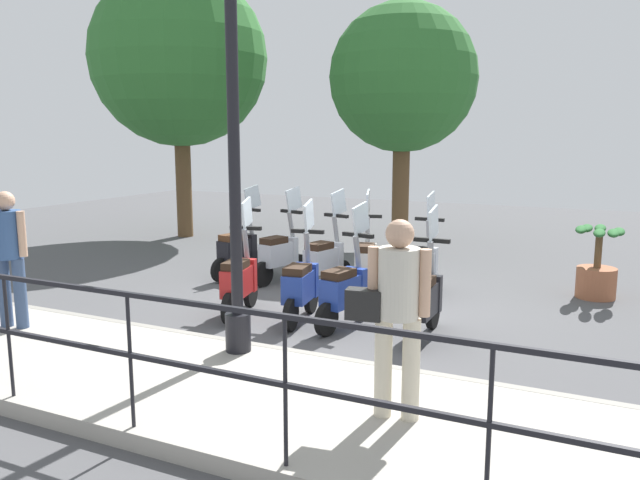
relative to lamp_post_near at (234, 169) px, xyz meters
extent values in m
plane|color=#4C4C4F|center=(2.40, -0.21, -2.03)|extent=(28.00, 28.00, 0.00)
cube|color=#A39E93|center=(-0.80, -0.21, -1.96)|extent=(2.20, 20.00, 0.15)
cube|color=gray|center=(0.25, -0.21, -1.96)|extent=(0.10, 20.00, 0.15)
cube|color=black|center=(-1.80, -0.21, -0.83)|extent=(0.04, 16.00, 0.04)
cube|color=black|center=(-1.80, -0.21, -1.31)|extent=(0.04, 16.00, 0.04)
cylinder|color=black|center=(-1.80, -2.87, -1.36)|extent=(0.03, 0.03, 1.05)
cylinder|color=black|center=(-1.80, -1.54, -1.36)|extent=(0.03, 0.03, 1.05)
cylinder|color=black|center=(-1.80, -0.21, -1.36)|extent=(0.03, 0.03, 1.05)
cylinder|color=black|center=(-1.80, 1.13, -1.36)|extent=(0.03, 0.03, 1.05)
cylinder|color=black|center=(0.00, 0.00, -1.68)|extent=(0.26, 0.26, 0.40)
cylinder|color=black|center=(0.00, 0.00, 0.18)|extent=(0.12, 0.12, 4.13)
cylinder|color=beige|center=(-0.76, -2.09, -1.47)|extent=(0.14, 0.14, 0.82)
cylinder|color=beige|center=(-0.79, -1.87, -1.47)|extent=(0.14, 0.14, 0.82)
cylinder|color=beige|center=(-0.77, -1.98, -0.79)|extent=(0.36, 0.36, 0.55)
sphere|color=tan|center=(-0.77, -1.98, -0.40)|extent=(0.22, 0.22, 0.22)
cylinder|color=tan|center=(-0.75, -2.18, -0.77)|extent=(0.09, 0.09, 0.52)
cylinder|color=tan|center=(-0.80, -1.78, -0.77)|extent=(0.09, 0.09, 0.52)
cube|color=black|center=(-0.86, -1.73, -0.96)|extent=(0.18, 0.30, 0.24)
cylinder|color=#384C70|center=(-0.45, 2.92, -1.47)|extent=(0.14, 0.14, 0.82)
cylinder|color=#384C70|center=(-0.41, 2.70, -1.47)|extent=(0.14, 0.14, 0.82)
cylinder|color=#335184|center=(-0.43, 2.81, -0.79)|extent=(0.37, 0.37, 0.55)
sphere|color=tan|center=(-0.43, 2.81, -0.40)|extent=(0.22, 0.22, 0.22)
cylinder|color=tan|center=(-0.40, 2.61, -0.77)|extent=(0.09, 0.09, 0.52)
cylinder|color=brown|center=(6.53, 5.68, -0.74)|extent=(0.36, 0.36, 2.59)
sphere|color=#2D6B2D|center=(6.53, 5.68, 2.04)|extent=(3.97, 3.97, 3.97)
cylinder|color=brown|center=(7.45, 0.70, -0.84)|extent=(0.36, 0.36, 2.38)
sphere|color=#2D6B2D|center=(7.45, 0.70, 1.50)|extent=(3.07, 3.07, 3.07)
cylinder|color=#9E5B3D|center=(4.55, -3.27, -1.81)|extent=(0.56, 0.56, 0.45)
cylinder|color=brown|center=(4.55, -3.27, -1.33)|extent=(0.10, 0.10, 0.50)
ellipsoid|color=#235B28|center=(4.80, -3.27, -1.03)|extent=(0.56, 0.16, 0.10)
ellipsoid|color=#235B28|center=(4.30, -3.27, -1.03)|extent=(0.56, 0.16, 0.10)
ellipsoid|color=#235B28|center=(4.55, -3.02, -1.03)|extent=(0.56, 0.16, 0.10)
ellipsoid|color=#235B28|center=(4.55, -3.52, -1.03)|extent=(0.56, 0.16, 0.10)
ellipsoid|color=#235B28|center=(4.73, -3.09, -1.03)|extent=(0.56, 0.16, 0.10)
ellipsoid|color=#235B28|center=(4.37, -3.45, -1.03)|extent=(0.56, 0.16, 0.10)
cylinder|color=black|center=(2.08, -1.50, -1.83)|extent=(0.40, 0.08, 0.40)
cylinder|color=black|center=(1.25, -1.50, -1.83)|extent=(0.40, 0.08, 0.40)
cube|color=black|center=(1.58, -1.50, -1.55)|extent=(0.60, 0.28, 0.36)
cube|color=black|center=(1.87, -1.50, -1.53)|extent=(0.12, 0.30, 0.44)
cube|color=black|center=(1.51, -1.50, -1.32)|extent=(0.40, 0.26, 0.10)
cylinder|color=gray|center=(1.93, -1.50, -1.18)|extent=(0.18, 0.07, 0.55)
cube|color=black|center=(1.93, -1.50, -0.90)|extent=(0.06, 0.44, 0.05)
cube|color=silver|center=(1.99, -1.50, -0.70)|extent=(0.39, 0.03, 0.42)
cylinder|color=black|center=(2.06, -0.59, -1.83)|extent=(0.41, 0.15, 0.40)
cylinder|color=black|center=(1.24, -0.43, -1.83)|extent=(0.41, 0.15, 0.40)
cube|color=navy|center=(1.57, -0.50, -1.55)|extent=(0.64, 0.39, 0.36)
cube|color=navy|center=(1.85, -0.55, -1.53)|extent=(0.17, 0.32, 0.44)
cube|color=black|center=(1.50, -0.48, -1.32)|extent=(0.44, 0.33, 0.10)
cylinder|color=gray|center=(1.91, -0.56, -1.18)|extent=(0.19, 0.10, 0.55)
cube|color=black|center=(1.91, -0.56, -0.90)|extent=(0.14, 0.44, 0.05)
cube|color=silver|center=(1.97, -0.57, -0.70)|extent=(0.39, 0.10, 0.42)
cylinder|color=black|center=(2.06, 0.17, -1.83)|extent=(0.41, 0.14, 0.40)
cylinder|color=black|center=(1.24, 0.04, -1.83)|extent=(0.41, 0.14, 0.40)
cube|color=navy|center=(1.56, 0.09, -1.55)|extent=(0.64, 0.37, 0.36)
cube|color=navy|center=(1.85, 0.14, -1.53)|extent=(0.16, 0.31, 0.44)
cube|color=black|center=(1.49, 0.08, -1.32)|extent=(0.43, 0.32, 0.10)
cylinder|color=gray|center=(1.91, 0.14, -1.18)|extent=(0.19, 0.10, 0.55)
cube|color=black|center=(1.91, 0.14, -0.90)|extent=(0.13, 0.44, 0.05)
cube|color=silver|center=(1.97, 0.15, -0.70)|extent=(0.39, 0.09, 0.42)
cylinder|color=black|center=(1.96, 1.06, -1.83)|extent=(0.41, 0.17, 0.40)
cylinder|color=black|center=(1.15, 0.88, -1.83)|extent=(0.41, 0.17, 0.40)
cube|color=#B21E1E|center=(1.47, 0.95, -1.55)|extent=(0.65, 0.41, 0.36)
cube|color=#B21E1E|center=(1.76, 1.02, -1.53)|extent=(0.18, 0.32, 0.44)
cube|color=black|center=(1.41, 0.94, -1.32)|extent=(0.45, 0.34, 0.10)
cylinder|color=gray|center=(1.82, 1.03, -1.18)|extent=(0.19, 0.11, 0.55)
cube|color=black|center=(1.82, 1.03, -0.90)|extent=(0.16, 0.44, 0.05)
cube|color=silver|center=(1.87, 1.04, -0.70)|extent=(0.38, 0.11, 0.42)
cylinder|color=black|center=(3.88, -0.97, -1.83)|extent=(0.40, 0.09, 0.40)
cylinder|color=black|center=(3.05, -0.96, -1.83)|extent=(0.40, 0.09, 0.40)
cube|color=#B7BCC6|center=(3.38, -0.96, -1.55)|extent=(0.61, 0.29, 0.36)
cube|color=#B7BCC6|center=(3.67, -0.97, -1.53)|extent=(0.13, 0.30, 0.44)
cube|color=black|center=(3.31, -0.96, -1.32)|extent=(0.40, 0.27, 0.10)
cylinder|color=gray|center=(3.73, -0.97, -1.18)|extent=(0.18, 0.07, 0.55)
cube|color=black|center=(3.73, -0.97, -0.90)|extent=(0.07, 0.44, 0.05)
cube|color=silver|center=(3.79, -0.97, -0.70)|extent=(0.39, 0.04, 0.42)
cylinder|color=black|center=(3.82, 0.03, -1.83)|extent=(0.41, 0.19, 0.40)
cylinder|color=black|center=(3.03, -0.20, -1.83)|extent=(0.41, 0.19, 0.40)
cube|color=beige|center=(3.34, -0.11, -1.55)|extent=(0.66, 0.44, 0.36)
cube|color=beige|center=(3.62, -0.03, -1.53)|extent=(0.20, 0.32, 0.44)
cube|color=black|center=(3.27, -0.13, -1.32)|extent=(0.46, 0.36, 0.10)
cylinder|color=gray|center=(3.68, -0.01, -1.18)|extent=(0.20, 0.12, 0.55)
cube|color=black|center=(3.68, -0.01, -0.90)|extent=(0.18, 0.44, 0.05)
cube|color=silver|center=(3.73, 0.01, -0.70)|extent=(0.38, 0.14, 0.42)
cylinder|color=black|center=(3.68, 0.43, -1.83)|extent=(0.41, 0.17, 0.40)
cylinder|color=black|center=(2.88, 0.62, -1.83)|extent=(0.41, 0.17, 0.40)
cube|color=#B7BCC6|center=(3.20, 0.54, -1.55)|extent=(0.65, 0.41, 0.36)
cube|color=#B7BCC6|center=(3.48, 0.47, -1.53)|extent=(0.19, 0.32, 0.44)
cube|color=black|center=(3.13, 0.56, -1.32)|extent=(0.45, 0.34, 0.10)
cylinder|color=gray|center=(3.54, 0.46, -1.18)|extent=(0.19, 0.11, 0.55)
cube|color=black|center=(3.54, 0.46, -0.90)|extent=(0.16, 0.44, 0.05)
cube|color=silver|center=(3.60, 0.45, -0.70)|extent=(0.38, 0.12, 0.42)
cylinder|color=black|center=(3.82, 1.29, -1.83)|extent=(0.41, 0.18, 0.40)
cylinder|color=black|center=(3.02, 1.49, -1.83)|extent=(0.41, 0.18, 0.40)
cube|color=#B7BCC6|center=(3.34, 1.41, -1.55)|extent=(0.65, 0.42, 0.36)
cube|color=#B7BCC6|center=(3.62, 1.34, -1.53)|extent=(0.19, 0.32, 0.44)
cube|color=black|center=(3.27, 1.43, -1.32)|extent=(0.45, 0.35, 0.10)
cylinder|color=gray|center=(3.68, 1.32, -1.18)|extent=(0.19, 0.11, 0.55)
cube|color=black|center=(3.68, 1.32, -0.90)|extent=(0.17, 0.44, 0.05)
cube|color=silver|center=(3.74, 1.31, -0.70)|extent=(0.38, 0.12, 0.42)
cylinder|color=black|center=(3.80, 2.06, -1.83)|extent=(0.41, 0.17, 0.40)
cylinder|color=black|center=(2.99, 2.25, -1.83)|extent=(0.41, 0.17, 0.40)
cube|color=black|center=(3.31, 2.18, -1.55)|extent=(0.65, 0.41, 0.36)
cube|color=black|center=(3.59, 2.11, -1.53)|extent=(0.19, 0.32, 0.44)
cube|color=#4C2D19|center=(3.24, 2.19, -1.32)|extent=(0.45, 0.35, 0.10)
cylinder|color=gray|center=(3.65, 2.09, -1.18)|extent=(0.19, 0.11, 0.55)
cube|color=black|center=(3.65, 2.09, -0.90)|extent=(0.16, 0.44, 0.05)
cube|color=silver|center=(3.71, 2.08, -0.70)|extent=(0.38, 0.12, 0.42)
camera|label=1|loc=(-5.24, -3.43, 0.34)|focal=35.00mm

